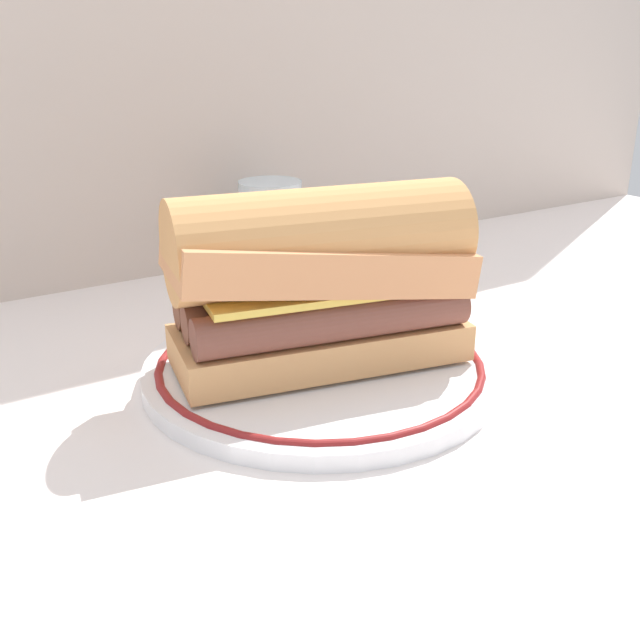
% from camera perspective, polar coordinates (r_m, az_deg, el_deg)
% --- Properties ---
extents(ground_plane, '(1.50, 1.50, 0.00)m').
position_cam_1_polar(ground_plane, '(0.53, -0.13, -5.37)').
color(ground_plane, white).
extents(plate, '(0.25, 0.25, 0.01)m').
position_cam_1_polar(plate, '(0.55, 0.00, -3.64)').
color(plate, white).
rests_on(plate, ground_plane).
extents(sausage_sandwich, '(0.22, 0.12, 0.12)m').
position_cam_1_polar(sausage_sandwich, '(0.52, 0.00, 3.33)').
color(sausage_sandwich, tan).
rests_on(sausage_sandwich, plate).
extents(drinking_glass, '(0.06, 0.06, 0.10)m').
position_cam_1_polar(drinking_glass, '(0.75, -3.70, 6.21)').
color(drinking_glass, silver).
rests_on(drinking_glass, ground_plane).
extents(butter_knife, '(0.16, 0.07, 0.01)m').
position_cam_1_polar(butter_knife, '(0.75, 4.21, 3.13)').
color(butter_knife, silver).
rests_on(butter_knife, ground_plane).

